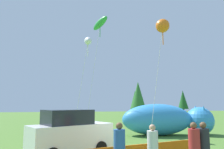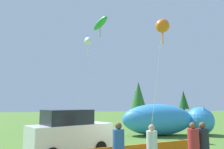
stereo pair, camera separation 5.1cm
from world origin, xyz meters
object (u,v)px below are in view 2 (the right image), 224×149
(kite_green_fish, at_px, (100,24))
(kite_orange_flower, at_px, (162,26))
(folding_chair, at_px, (193,140))
(spectator_in_red_shirt, at_px, (152,148))
(spectator_in_green_shirt, at_px, (119,147))
(parked_car, at_px, (70,132))
(spectator_in_blue_shirt, at_px, (194,146))
(inflatable_cat, at_px, (167,121))
(spectator_in_grey_shirt, at_px, (203,145))
(kite_white_ghost, at_px, (88,41))

(kite_green_fish, height_order, kite_orange_flower, kite_green_fish)
(folding_chair, distance_m, spectator_in_red_shirt, 5.23)
(folding_chair, bearing_deg, spectator_in_green_shirt, -15.14)
(parked_car, height_order, spectator_in_blue_shirt, parked_car)
(inflatable_cat, xyz_separation_m, kite_green_fish, (-5.18, 2.22, 8.63))
(parked_car, height_order, folding_chair, parked_car)
(folding_chair, bearing_deg, spectator_in_blue_shirt, 8.41)
(spectator_in_blue_shirt, bearing_deg, kite_orange_flower, 74.12)
(spectator_in_green_shirt, relative_size, kite_green_fish, 0.18)
(parked_car, distance_m, kite_green_fish, 11.78)
(kite_green_fish, bearing_deg, kite_orange_flower, -59.72)
(folding_chair, bearing_deg, spectator_in_grey_shirt, 12.96)
(inflatable_cat, xyz_separation_m, spectator_in_grey_shirt, (-3.00, -9.40, -0.14))
(folding_chair, relative_size, spectator_in_blue_shirt, 0.48)
(spectator_in_blue_shirt, height_order, kite_white_ghost, kite_white_ghost)
(spectator_in_blue_shirt, bearing_deg, inflatable_cat, 70.05)
(folding_chair, relative_size, spectator_in_red_shirt, 0.50)
(spectator_in_red_shirt, distance_m, kite_white_ghost, 11.62)
(spectator_in_red_shirt, relative_size, kite_green_fish, 0.17)
(spectator_in_green_shirt, bearing_deg, kite_white_ghost, 91.83)
(parked_car, distance_m, spectator_in_grey_shirt, 6.28)
(parked_car, relative_size, spectator_in_red_shirt, 2.51)
(folding_chair, xyz_separation_m, spectator_in_blue_shirt, (-2.31, -3.87, 0.48))
(parked_car, distance_m, spectator_in_green_shirt, 4.22)
(parked_car, height_order, inflatable_cat, inflatable_cat)
(parked_car, relative_size, spectator_in_grey_shirt, 2.41)
(inflatable_cat, height_order, spectator_in_grey_shirt, inflatable_cat)
(inflatable_cat, height_order, spectator_in_blue_shirt, inflatable_cat)
(parked_car, height_order, spectator_in_grey_shirt, parked_car)
(folding_chair, bearing_deg, parked_car, -53.51)
(kite_white_ghost, distance_m, kite_orange_flower, 6.08)
(folding_chair, bearing_deg, spectator_in_red_shirt, -7.19)
(spectator_in_grey_shirt, bearing_deg, parked_car, 139.18)
(spectator_in_green_shirt, height_order, kite_green_fish, kite_green_fish)
(spectator_in_red_shirt, bearing_deg, folding_chair, 43.64)
(inflatable_cat, bearing_deg, spectator_in_blue_shirt, -103.97)
(spectator_in_red_shirt, bearing_deg, kite_white_ghost, 99.11)
(parked_car, distance_m, spectator_in_red_shirt, 4.84)
(inflatable_cat, bearing_deg, kite_green_fish, 162.74)
(kite_orange_flower, bearing_deg, folding_chair, -72.17)
(inflatable_cat, distance_m, spectator_in_blue_shirt, 10.08)
(inflatable_cat, relative_size, kite_orange_flower, 0.94)
(spectator_in_green_shirt, xyz_separation_m, kite_white_ghost, (-0.30, 9.48, 6.48))
(kite_white_ghost, height_order, kite_orange_flower, kite_orange_flower)
(parked_car, relative_size, spectator_in_green_shirt, 2.39)
(inflatable_cat, bearing_deg, kite_orange_flower, -110.14)
(spectator_in_grey_shirt, height_order, kite_orange_flower, kite_orange_flower)
(kite_white_ghost, bearing_deg, spectator_in_blue_shirt, -72.98)
(inflatable_cat, relative_size, kite_white_ghost, 0.96)
(spectator_in_red_shirt, xyz_separation_m, kite_green_fish, (-0.27, 11.42, 8.81))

